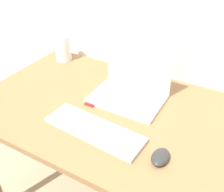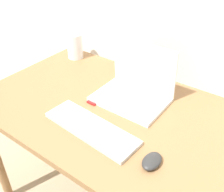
{
  "view_description": "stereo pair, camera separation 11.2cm",
  "coord_description": "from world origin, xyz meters",
  "px_view_note": "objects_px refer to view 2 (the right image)",
  "views": [
    {
      "loc": [
        0.43,
        -0.45,
        1.51
      ],
      "look_at": [
        -0.03,
        0.35,
        0.88
      ],
      "focal_mm": 42.0,
      "sensor_mm": 36.0,
      "label": 1
    },
    {
      "loc": [
        0.52,
        -0.39,
        1.51
      ],
      "look_at": [
        -0.03,
        0.35,
        0.88
      ],
      "focal_mm": 42.0,
      "sensor_mm": 36.0,
      "label": 2
    }
  ],
  "objects_px": {
    "vase": "(74,41)",
    "mp3_player": "(94,101)",
    "laptop": "(135,88)",
    "keyboard": "(91,128)",
    "mouse": "(152,161)"
  },
  "relations": [
    {
      "from": "laptop",
      "to": "mp3_player",
      "type": "bearing_deg",
      "value": -132.45
    },
    {
      "from": "laptop",
      "to": "mp3_player",
      "type": "relative_size",
      "value": 6.71
    },
    {
      "from": "keyboard",
      "to": "mp3_player",
      "type": "bearing_deg",
      "value": 126.32
    },
    {
      "from": "keyboard",
      "to": "mp3_player",
      "type": "distance_m",
      "value": 0.2
    },
    {
      "from": "keyboard",
      "to": "vase",
      "type": "xyz_separation_m",
      "value": [
        -0.52,
        0.47,
        0.1
      ]
    },
    {
      "from": "laptop",
      "to": "mouse",
      "type": "distance_m",
      "value": 0.42
    },
    {
      "from": "keyboard",
      "to": "mouse",
      "type": "height_order",
      "value": "mouse"
    },
    {
      "from": "mouse",
      "to": "mp3_player",
      "type": "height_order",
      "value": "mouse"
    },
    {
      "from": "mouse",
      "to": "mp3_player",
      "type": "xyz_separation_m",
      "value": [
        -0.41,
        0.17,
        -0.01
      ]
    },
    {
      "from": "laptop",
      "to": "mouse",
      "type": "xyz_separation_m",
      "value": [
        0.27,
        -0.32,
        -0.04
      ]
    },
    {
      "from": "vase",
      "to": "mp3_player",
      "type": "xyz_separation_m",
      "value": [
        0.4,
        -0.31,
        -0.1
      ]
    },
    {
      "from": "mouse",
      "to": "laptop",
      "type": "bearing_deg",
      "value": 130.8
    },
    {
      "from": "laptop",
      "to": "vase",
      "type": "xyz_separation_m",
      "value": [
        -0.54,
        0.16,
        0.05
      ]
    },
    {
      "from": "mouse",
      "to": "vase",
      "type": "relative_size",
      "value": 0.43
    },
    {
      "from": "mp3_player",
      "to": "laptop",
      "type": "bearing_deg",
      "value": 47.55
    }
  ]
}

